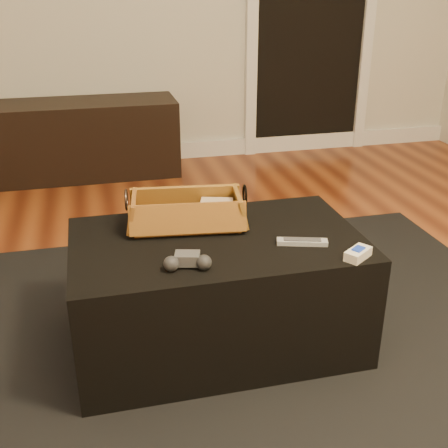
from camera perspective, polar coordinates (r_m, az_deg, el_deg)
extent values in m
cube|color=brown|center=(1.84, 0.53, -19.43)|extent=(5.00, 5.50, 0.01)
cube|color=white|center=(4.22, -8.67, 7.12)|extent=(5.00, 0.04, 0.12)
cube|color=black|center=(4.36, 8.89, 20.51)|extent=(0.82, 0.02, 2.00)
cube|color=white|center=(4.20, 2.88, 20.62)|extent=(0.08, 0.05, 2.05)
cube|color=white|center=(4.53, 14.59, 20.18)|extent=(0.08, 0.05, 2.05)
cube|color=black|center=(3.94, -14.31, 8.36)|extent=(1.28, 0.45, 0.50)
cube|color=black|center=(2.11, -0.34, -12.52)|extent=(2.60, 2.00, 0.01)
cube|color=black|center=(2.03, -0.69, -6.80)|extent=(1.00, 0.60, 0.42)
cube|color=black|center=(2.01, -4.37, 0.31)|extent=(0.22, 0.05, 0.02)
cube|color=tan|center=(2.05, -0.76, 1.53)|extent=(0.13, 0.11, 0.06)
cube|color=#A36324|center=(2.03, -3.78, 0.03)|extent=(0.39, 0.22, 0.01)
cube|color=#A36A24|center=(2.09, -3.96, 2.57)|extent=(0.40, 0.09, 0.11)
cube|color=#AC6E26|center=(1.92, -3.67, 0.55)|extent=(0.40, 0.09, 0.11)
cube|color=#A56F25|center=(2.03, 1.66, 1.85)|extent=(0.06, 0.20, 0.11)
cube|color=#9C6223|center=(2.01, -9.35, 1.34)|extent=(0.06, 0.20, 0.11)
torus|color=black|center=(2.01, 2.12, 2.98)|extent=(0.02, 0.08, 0.08)
torus|color=#342822|center=(2.00, -9.89, 2.44)|extent=(0.02, 0.08, 0.08)
cube|color=#3D3D40|center=(1.75, -3.74, -3.52)|extent=(0.09, 0.07, 0.04)
sphere|color=#2A292C|center=(1.72, -5.37, -4.05)|extent=(0.06, 0.06, 0.05)
sphere|color=black|center=(1.73, -2.05, -3.92)|extent=(0.06, 0.06, 0.05)
cube|color=#B6B9BF|center=(1.91, 7.94, -1.82)|extent=(0.17, 0.09, 0.02)
cube|color=#3D3C3F|center=(1.90, 7.96, -1.55)|extent=(0.13, 0.06, 0.00)
cube|color=silver|center=(1.84, 13.45, -2.97)|extent=(0.11, 0.10, 0.03)
cube|color=blue|center=(1.84, 13.50, -2.48)|extent=(0.05, 0.05, 0.01)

